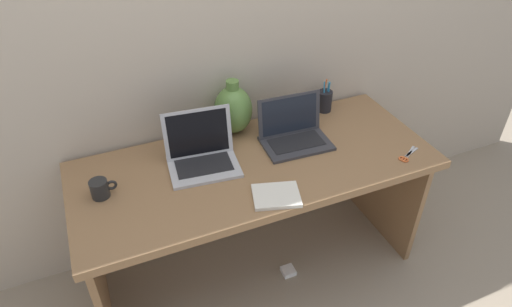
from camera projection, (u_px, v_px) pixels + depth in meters
name	position (u px, v px, depth m)	size (l,w,h in m)	color
ground_plane	(256.00, 265.00, 2.51)	(6.00, 6.00, 0.00)	gray
back_wall	(223.00, 35.00, 2.08)	(4.40, 0.04, 2.40)	#BCAD99
desk	(256.00, 186.00, 2.16)	(1.68, 0.70, 0.73)	olive
laptop_left	(201.00, 151.00, 2.03)	(0.34, 0.27, 0.24)	#B2B2B7
laptop_right	(293.00, 130.00, 2.18)	(0.34, 0.24, 0.22)	#333338
green_vase	(233.00, 109.00, 2.21)	(0.19, 0.19, 0.28)	#5B843D
notebook_stack	(276.00, 196.00, 1.87)	(0.20, 0.15, 0.02)	silver
coffee_mug	(100.00, 189.00, 1.86)	(0.11, 0.08, 0.08)	black
pen_cup	(325.00, 101.00, 2.41)	(0.08, 0.08, 0.18)	black
scissors	(406.00, 156.00, 2.10)	(0.14, 0.09, 0.01)	#B7B7BC
power_brick	(288.00, 271.00, 2.45)	(0.07, 0.07, 0.03)	white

